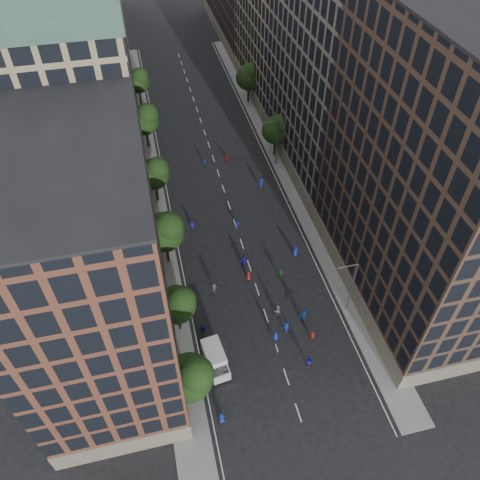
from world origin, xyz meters
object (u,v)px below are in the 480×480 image
Objects in this scene: skater_2 at (308,361)px; cargo_van at (215,359)px; skater_0 at (222,418)px; streetlamp_near at (351,285)px; streetlamp_far at (276,141)px; skater_1 at (276,337)px.

cargo_van is at bearing -7.36° from skater_2.
skater_0 is 12.26m from skater_2.
cargo_van is at bearing -87.22° from skater_0.
streetlamp_far is (0.00, 33.00, 0.00)m from streetlamp_near.
streetlamp_near is 4.73× the size of skater_1.
skater_1 reaches higher than skater_0.
skater_1 is at bearing -127.03° from skater_0.
skater_0 is (-0.69, -6.92, -0.54)m from cargo_van.
streetlamp_far is 37.26m from skater_1.
skater_0 is at bearing 26.87° from skater_2.
streetlamp_near is 33.00m from streetlamp_far.
streetlamp_near reaches higher than skater_2.
streetlamp_far reaches higher than skater_1.
streetlamp_far is 4.88× the size of skater_2.
cargo_van is at bearing -167.36° from streetlamp_near.
skater_1 is at bearing -166.01° from streetlamp_near.
skater_0 is at bearing -102.67° from cargo_van.
cargo_van reaches higher than skater_0.
skater_2 is at bearing 147.32° from skater_1.
streetlamp_near is at bearing -141.32° from skater_0.
streetlamp_far reaches higher than cargo_van.
skater_2 is at bearing -150.69° from skater_0.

